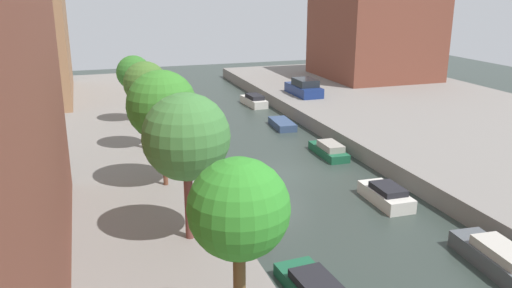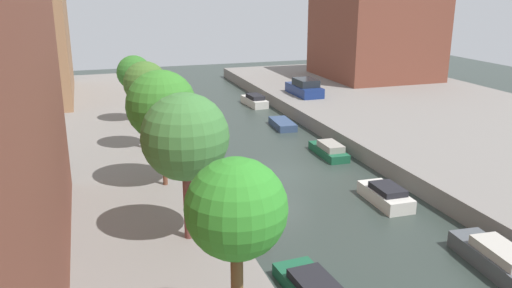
# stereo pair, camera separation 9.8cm
# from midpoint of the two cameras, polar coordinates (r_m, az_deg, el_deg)

# --- Properties ---
(ground_plane) EXTENTS (84.00, 84.00, 0.00)m
(ground_plane) POSITION_cam_midpoint_polar(r_m,az_deg,el_deg) (28.76, 3.13, -3.31)
(ground_plane) COLOR #2D3833
(quay_right) EXTENTS (20.00, 64.00, 1.00)m
(quay_right) POSITION_cam_midpoint_polar(r_m,az_deg,el_deg) (36.64, 25.54, 0.30)
(quay_right) COLOR gray
(quay_right) RESTS_ON ground_plane
(low_block_right) EXTENTS (10.00, 10.73, 8.66)m
(low_block_right) POSITION_cam_midpoint_polar(r_m,az_deg,el_deg) (54.67, 12.73, 11.68)
(low_block_right) COLOR brown
(low_block_right) RESTS_ON quay_right
(street_tree_0) EXTENTS (2.50, 2.50, 5.11)m
(street_tree_0) POSITION_cam_midpoint_polar(r_m,az_deg,el_deg) (12.50, -2.13, -7.25)
(street_tree_0) COLOR brown
(street_tree_0) RESTS_ON quay_left
(street_tree_1) EXTENTS (3.12, 3.12, 5.43)m
(street_tree_1) POSITION_cam_midpoint_polar(r_m,az_deg,el_deg) (18.38, -7.78, 0.70)
(street_tree_1) COLOR brown
(street_tree_1) RESTS_ON quay_left
(street_tree_2) EXTENTS (3.18, 3.18, 5.39)m
(street_tree_2) POSITION_cam_midpoint_polar(r_m,az_deg,el_deg) (23.79, -10.36, 4.15)
(street_tree_2) COLOR brown
(street_tree_2) RESTS_ON quay_left
(street_tree_3) EXTENTS (2.42, 2.42, 4.98)m
(street_tree_3) POSITION_cam_midpoint_polar(r_m,az_deg,el_deg) (29.60, -12.07, 6.40)
(street_tree_3) COLOR brown
(street_tree_3) RESTS_ON quay_left
(street_tree_4) EXTENTS (2.29, 2.29, 4.51)m
(street_tree_4) POSITION_cam_midpoint_polar(r_m,az_deg,el_deg) (36.11, -13.28, 7.52)
(street_tree_4) COLOR brown
(street_tree_4) RESTS_ON quay_left
(parked_car) EXTENTS (1.88, 4.24, 1.43)m
(parked_car) POSITION_cam_midpoint_polar(r_m,az_deg,el_deg) (44.72, 5.20, 6.10)
(parked_car) COLOR navy
(parked_car) RESTS_ON quay_right
(moored_boat_left_2) EXTENTS (1.44, 4.41, 0.94)m
(moored_boat_left_2) POSITION_cam_midpoint_polar(r_m,az_deg,el_deg) (23.50, -1.66, -7.00)
(moored_boat_left_2) COLOR maroon
(moored_boat_left_2) RESTS_ON ground_plane
(moored_boat_left_3) EXTENTS (1.72, 3.43, 0.66)m
(moored_boat_left_3) POSITION_cam_midpoint_polar(r_m,az_deg,el_deg) (30.31, -5.56, -1.64)
(moored_boat_left_3) COLOR #33476B
(moored_boat_left_3) RESTS_ON ground_plane
(moored_boat_left_4) EXTENTS (1.77, 4.36, 0.75)m
(moored_boat_left_4) POSITION_cam_midpoint_polar(r_m,az_deg,el_deg) (36.53, -7.60, 1.52)
(moored_boat_left_4) COLOR beige
(moored_boat_left_4) RESTS_ON ground_plane
(moored_boat_right_1) EXTENTS (1.67, 4.33, 1.00)m
(moored_boat_right_1) POSITION_cam_midpoint_polar(r_m,az_deg,el_deg) (21.24, 24.91, -11.39)
(moored_boat_right_1) COLOR #4C5156
(moored_boat_right_1) RESTS_ON ground_plane
(moored_boat_right_2) EXTENTS (1.42, 3.19, 0.91)m
(moored_boat_right_2) POSITION_cam_midpoint_polar(r_m,az_deg,el_deg) (25.65, 13.90, -5.44)
(moored_boat_right_2) COLOR beige
(moored_boat_right_2) RESTS_ON ground_plane
(moored_boat_right_3) EXTENTS (1.28, 3.51, 0.86)m
(moored_boat_right_3) POSITION_cam_midpoint_polar(r_m,az_deg,el_deg) (31.99, 7.89, -0.67)
(moored_boat_right_3) COLOR #195638
(moored_boat_right_3) RESTS_ON ground_plane
(moored_boat_right_4) EXTENTS (1.49, 3.15, 0.51)m
(moored_boat_right_4) POSITION_cam_midpoint_polar(r_m,az_deg,el_deg) (38.14, 2.81, 2.19)
(moored_boat_right_4) COLOR #33476B
(moored_boat_right_4) RESTS_ON ground_plane
(moored_boat_right_5) EXTENTS (1.47, 3.56, 0.99)m
(moored_boat_right_5) POSITION_cam_midpoint_polar(r_m,az_deg,el_deg) (45.14, -0.28, 4.75)
(moored_boat_right_5) COLOR beige
(moored_boat_right_5) RESTS_ON ground_plane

